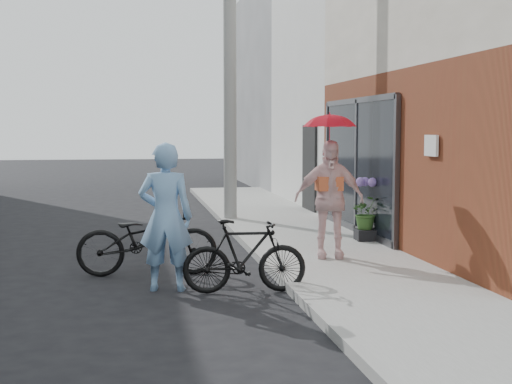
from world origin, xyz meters
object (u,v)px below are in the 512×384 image
object	(u,v)px
officer	(166,217)
kimono_woman	(329,199)
utility_pole	(230,61)
planter	(366,235)
bike_left	(147,239)
bike_right	(245,256)

from	to	relation	value
officer	kimono_woman	bearing A→B (deg)	-142.48
utility_pole	planter	bearing A→B (deg)	-61.56
planter	bike_left	bearing A→B (deg)	-155.00
planter	kimono_woman	bearing A→B (deg)	-126.36
planter	officer	bearing A→B (deg)	-142.49
kimono_woman	planter	size ratio (longest dim) A/B	4.90
utility_pole	bike_left	size ratio (longest dim) A/B	3.58
bike_right	planter	world-z (taller)	bike_right
utility_pole	bike_left	xyz separation A→B (m)	(-1.91, -5.29, -2.99)
planter	utility_pole	bearing A→B (deg)	118.44
officer	utility_pole	bearing A→B (deg)	-94.55
kimono_woman	planter	world-z (taller)	kimono_woman
kimono_woman	bike_left	bearing A→B (deg)	-164.25
utility_pole	officer	distance (m)	6.98
bike_left	planter	world-z (taller)	bike_left
officer	kimono_woman	size ratio (longest dim) A/B	1.07
officer	bike_right	xyz separation A→B (m)	(0.96, -0.31, -0.48)
bike_right	kimono_woman	distance (m)	2.27
officer	bike_left	xyz separation A→B (m)	(-0.21, 0.99, -0.43)
utility_pole	bike_right	bearing A→B (deg)	-96.39
bike_left	officer	bearing A→B (deg)	-165.24
utility_pole	officer	bearing A→B (deg)	-105.17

